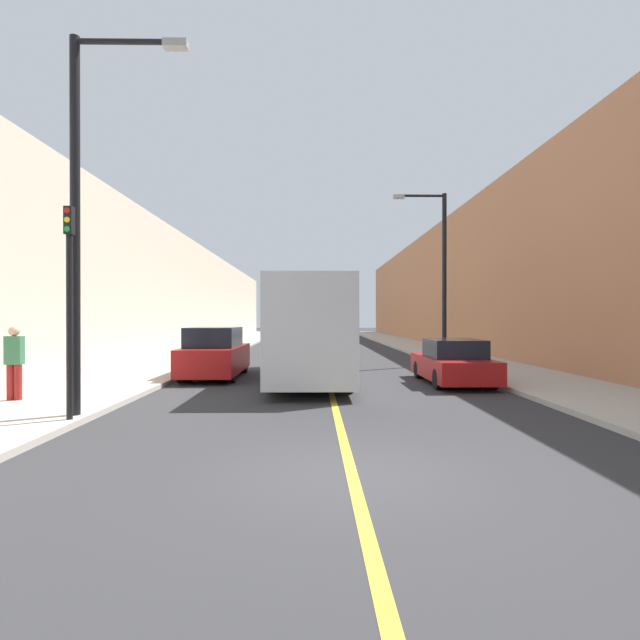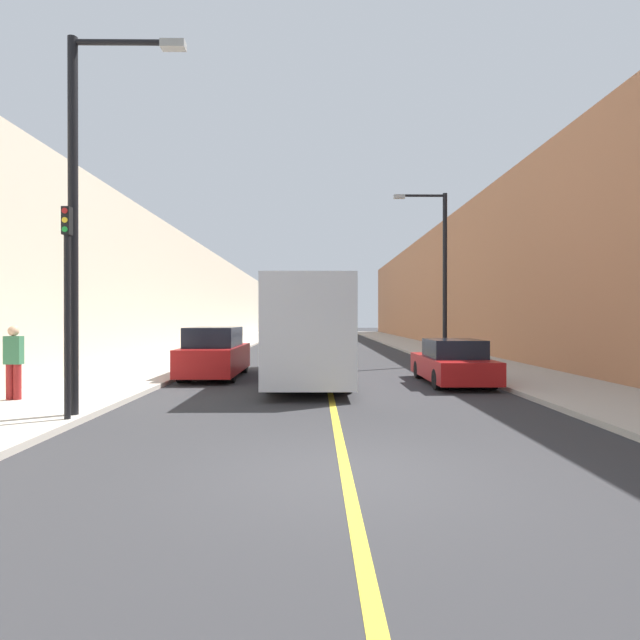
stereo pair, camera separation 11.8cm
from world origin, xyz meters
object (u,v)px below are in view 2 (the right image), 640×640
object	(u,v)px
bus	(310,329)
parked_suv_left	(215,354)
car_right_near	(452,364)
traffic_light	(67,304)
pedestrian	(14,361)
street_lamp_right	(441,266)
street_lamp_left	(83,201)

from	to	relation	value
bus	parked_suv_left	size ratio (longest dim) A/B	2.15
parked_suv_left	car_right_near	distance (m)	8.20
parked_suv_left	traffic_light	world-z (taller)	traffic_light
bus	car_right_near	distance (m)	4.91
bus	parked_suv_left	distance (m)	3.55
parked_suv_left	pedestrian	bearing A→B (deg)	-124.19
traffic_light	pedestrian	size ratio (longest dim) A/B	2.32
car_right_near	pedestrian	world-z (taller)	pedestrian
car_right_near	street_lamp_right	size ratio (longest dim) A/B	0.58
bus	street_lamp_right	bearing A→B (deg)	41.07
parked_suv_left	car_right_near	world-z (taller)	parked_suv_left
parked_suv_left	pedestrian	world-z (taller)	pedestrian
pedestrian	car_right_near	bearing A→B (deg)	17.93
bus	parked_suv_left	bearing A→B (deg)	172.28
car_right_near	traffic_light	world-z (taller)	traffic_light
traffic_light	bus	bearing A→B (deg)	57.72
parked_suv_left	pedestrian	distance (m)	6.73
traffic_light	pedestrian	distance (m)	3.67
traffic_light	pedestrian	xyz separation A→B (m)	(-2.47, 2.35, -1.34)
parked_suv_left	street_lamp_right	world-z (taller)	street_lamp_right
street_lamp_right	traffic_light	distance (m)	16.48
car_right_near	street_lamp_right	bearing A→B (deg)	79.23
parked_suv_left	car_right_near	size ratio (longest dim) A/B	1.05
street_lamp_left	pedestrian	world-z (taller)	street_lamp_left
street_lamp_left	pedestrian	distance (m)	4.71
car_right_near	traffic_light	distance (m)	11.31
bus	street_lamp_right	world-z (taller)	street_lamp_right
street_lamp_right	car_right_near	bearing A→B (deg)	-100.77
street_lamp_right	traffic_light	world-z (taller)	street_lamp_right
car_right_near	street_lamp_left	distance (m)	11.52
bus	traffic_light	size ratio (longest dim) A/B	2.40
street_lamp_right	bus	bearing A→B (deg)	-138.93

